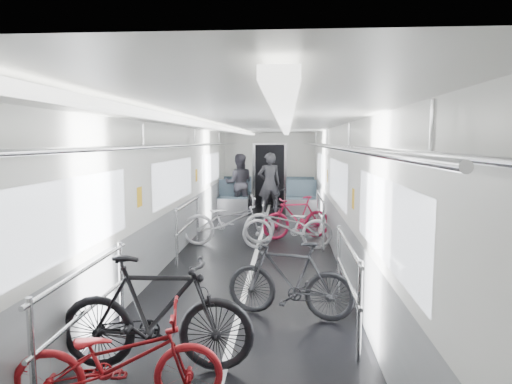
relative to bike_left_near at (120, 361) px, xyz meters
The scene contains 10 objects.
car_shell 6.72m from the bike_left_near, 83.87° to the left, with size 3.02×14.01×2.41m.
bike_left_near is the anchor object (origin of this frame).
bike_left_mid 0.70m from the bike_left_near, 81.79° to the left, with size 0.51×1.81×1.09m, color black.
bike_left_far 5.89m from the bike_left_near, 88.98° to the left, with size 0.66×1.89×0.99m, color #BBBBC1.
bike_right_near 2.44m from the bike_left_near, 56.83° to the left, with size 0.44×1.57×0.94m, color black.
bike_right_mid 5.68m from the bike_left_near, 76.75° to the left, with size 0.61×1.76×0.93m, color #A9A8AD.
bike_right_far 6.70m from the bike_left_near, 76.94° to the left, with size 0.44×1.55×0.93m, color maroon.
bike_aisle 9.72m from the bike_left_near, 84.17° to the left, with size 0.53×1.52×0.80m, color black.
person_standing 9.71m from the bike_left_near, 85.35° to the left, with size 0.66×0.43×1.80m, color black.
person_seated 10.09m from the bike_left_near, 90.73° to the left, with size 0.85×0.66×1.75m, color #28262D.
Camera 1 is at (0.58, -8.17, 2.13)m, focal length 32.00 mm.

